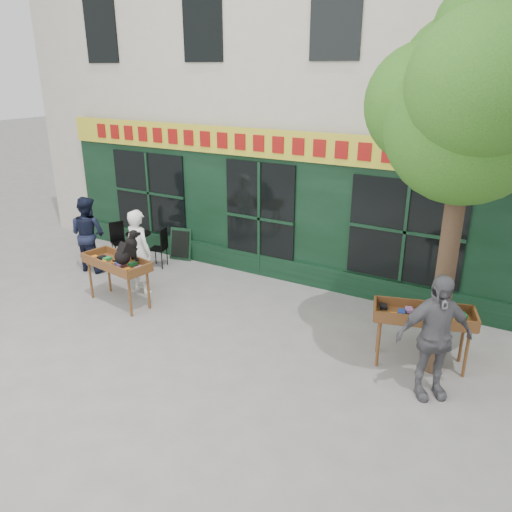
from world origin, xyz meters
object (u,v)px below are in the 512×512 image
object	(u,v)px
woman	(139,252)
bistro_table	(139,242)
dog	(126,247)
book_cart_center	(117,265)
man_right	(434,337)
book_cart_right	(424,318)
man_left	(88,234)

from	to	relation	value
woman	bistro_table	world-z (taller)	woman
woman	dog	bearing A→B (deg)	125.86
book_cart_center	dog	bearing A→B (deg)	1.17
book_cart_center	dog	xyz separation A→B (m)	(0.35, -0.05, 0.47)
man_right	book_cart_center	bearing A→B (deg)	143.57
bistro_table	dog	bearing A→B (deg)	-51.46
dog	book_cart_right	bearing A→B (deg)	17.96
man_right	bistro_table	distance (m)	7.52
dog	man_right	world-z (taller)	man_right
book_cart_right	man_right	world-z (taller)	man_right
book_cart_center	man_left	xyz separation A→B (m)	(-1.91, 1.01, 0.06)
book_cart_right	bistro_table	bearing A→B (deg)	154.11
woman	man_left	world-z (taller)	woman
woman	man_left	size ratio (longest dim) A/B	1.02
dog	man_right	size ratio (longest dim) A/B	0.32
book_cart_center	woman	size ratio (longest dim) A/B	0.88
book_cart_right	man_left	bearing A→B (deg)	161.61
book_cart_center	man_left	distance (m)	2.16
bistro_table	man_left	distance (m)	1.19
woman	book_cart_center	bearing A→B (deg)	99.30
dog	bistro_table	size ratio (longest dim) A/B	0.79
man_right	man_left	bearing A→B (deg)	136.31
book_cart_center	man_right	bearing A→B (deg)	9.53
woman	book_cart_right	size ratio (longest dim) A/B	1.12
man_right	bistro_table	bearing A→B (deg)	128.82
dog	man_left	bearing A→B (deg)	164.23
dog	man_right	bearing A→B (deg)	10.04
dog	woman	bearing A→B (deg)	125.86
bistro_table	man_left	bearing A→B (deg)	-127.87
book_cart_center	man_right	size ratio (longest dim) A/B	0.84
dog	woman	xyz separation A→B (m)	(-0.35, 0.70, -0.39)
book_cart_center	woman	world-z (taller)	woman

